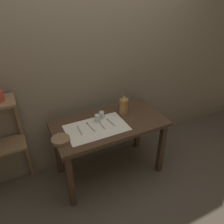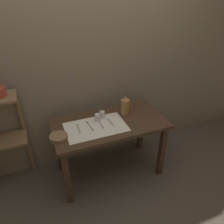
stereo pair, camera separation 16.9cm
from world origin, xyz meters
TOP-DOWN VIEW (x-y plane):
  - ground_plane at (0.00, 0.00)m, footprint 12.00×12.00m
  - stone_wall_back at (0.00, 0.43)m, footprint 7.00×0.06m
  - wooden_table at (0.00, 0.00)m, footprint 1.24×0.64m
  - linen_cloth at (-0.16, -0.04)m, footprint 0.64×0.39m
  - pitcher_with_flowers at (0.23, 0.10)m, footprint 0.10×0.10m
  - wooden_bowl at (-0.56, -0.09)m, footprint 0.18×0.18m
  - glass_tumbler_near at (-0.11, 0.07)m, footprint 0.06×0.06m
  - glass_tumbler_far at (-0.04, 0.11)m, footprint 0.06×0.06m
  - knife_center at (-0.34, -0.01)m, footprint 0.02×0.17m
  - spoon_outer at (-0.22, 0.04)m, footprint 0.04×0.18m
  - fork_inner at (-0.10, -0.02)m, footprint 0.01×0.17m
  - fork_outer at (0.01, -0.02)m, footprint 0.03×0.17m

SIDE VIEW (x-z plane):
  - ground_plane at x=0.00m, z-range 0.00..0.00m
  - wooden_table at x=0.00m, z-range 0.26..1.00m
  - linen_cloth at x=-0.16m, z-range 0.74..0.74m
  - knife_center at x=-0.34m, z-range 0.74..0.74m
  - fork_inner at x=-0.10m, z-range 0.74..0.74m
  - fork_outer at x=0.01m, z-range 0.74..0.74m
  - spoon_outer at x=-0.22m, z-range 0.73..0.76m
  - wooden_bowl at x=-0.56m, z-range 0.74..0.77m
  - glass_tumbler_far at x=-0.04m, z-range 0.74..0.82m
  - glass_tumbler_near at x=-0.11m, z-range 0.74..0.82m
  - pitcher_with_flowers at x=0.23m, z-range 0.63..1.06m
  - stone_wall_back at x=0.00m, z-range 0.00..2.40m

